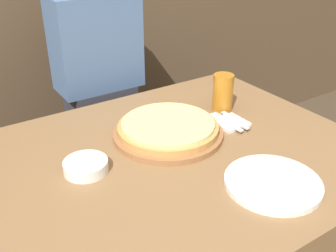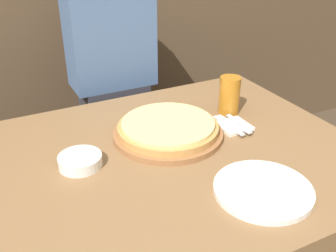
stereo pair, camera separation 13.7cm
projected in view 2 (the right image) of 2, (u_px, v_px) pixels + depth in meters
The scene contains 10 objects.
dining_table at pixel (169, 238), 1.45m from camera, with size 1.27×1.01×0.73m.
pizza_on_board at pixel (168, 129), 1.37m from camera, with size 0.39×0.39×0.06m.
beer_glass at pixel (229, 94), 1.51m from camera, with size 0.08×0.08×0.15m.
dinner_plate at pixel (263, 190), 1.10m from camera, with size 0.28×0.28×0.02m.
side_bowl at pixel (80, 161), 1.21m from camera, with size 0.14×0.14×0.04m.
napkin_stack at pixel (234, 126), 1.44m from camera, with size 0.11×0.11×0.01m.
fork at pixel (228, 125), 1.43m from camera, with size 0.03×0.17×0.00m.
dinner_knife at pixel (234, 124), 1.44m from camera, with size 0.04×0.17×0.00m.
spoon at pixel (240, 123), 1.45m from camera, with size 0.02×0.15×0.00m.
diner_person at pixel (114, 96), 1.90m from camera, with size 0.38×0.20×1.32m.
Camera 2 is at (-0.49, -0.97, 1.41)m, focal length 42.00 mm.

